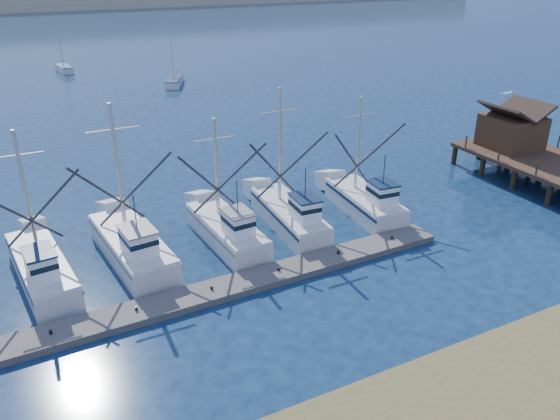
% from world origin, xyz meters
% --- Properties ---
extents(ground, '(500.00, 500.00, 0.00)m').
position_xyz_m(ground, '(0.00, 0.00, 0.00)').
color(ground, '#0D1D3D').
rests_on(ground, ground).
extents(floating_dock, '(29.18, 2.62, 0.39)m').
position_xyz_m(floating_dock, '(-7.15, 5.38, 0.19)').
color(floating_dock, '#5B5651').
rests_on(floating_dock, ground).
extents(timber_pier, '(7.00, 20.00, 8.00)m').
position_xyz_m(timber_pier, '(21.50, 8.46, 2.57)').
color(timber_pier, black).
rests_on(timber_pier, ground).
extents(trawler_fleet, '(28.99, 8.78, 9.11)m').
position_xyz_m(trawler_fleet, '(-7.02, 10.32, 0.94)').
color(trawler_fleet, silver).
rests_on(trawler_fleet, ground).
extents(sailboat_near, '(4.29, 6.82, 8.10)m').
position_xyz_m(sailboat_near, '(6.44, 56.93, 0.49)').
color(sailboat_near, silver).
rests_on(sailboat_near, ground).
extents(sailboat_far, '(2.24, 5.06, 8.10)m').
position_xyz_m(sailboat_far, '(-6.13, 73.45, 0.51)').
color(sailboat_far, silver).
rests_on(sailboat_far, ground).
extents(flying_gull, '(1.18, 0.22, 0.22)m').
position_xyz_m(flying_gull, '(17.18, 9.55, 7.40)').
color(flying_gull, white).
rests_on(flying_gull, ground).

